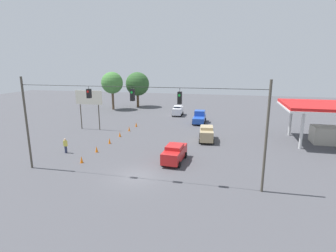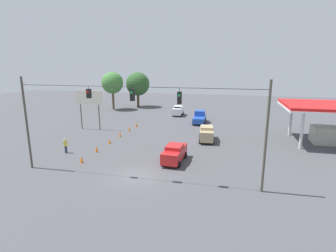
{
  "view_description": "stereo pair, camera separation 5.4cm",
  "coord_description": "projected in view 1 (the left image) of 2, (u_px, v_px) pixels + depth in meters",
  "views": [
    {
      "loc": [
        -7.9,
        20.93,
        9.92
      ],
      "look_at": [
        -1.28,
        -6.98,
        3.21
      ],
      "focal_mm": 28.0,
      "sensor_mm": 36.0,
      "label": 1
    },
    {
      "loc": [
        -7.95,
        20.92,
        9.92
      ],
      "look_at": [
        -1.28,
        -6.98,
        3.21
      ],
      "focal_mm": 28.0,
      "sensor_mm": 36.0,
      "label": 2
    }
  ],
  "objects": [
    {
      "name": "ground_plane",
      "position": [
        137.0,
        176.0,
        23.87
      ],
      "size": [
        140.0,
        140.0,
        0.0
      ],
      "primitive_type": "plane",
      "color": "#47474C"
    },
    {
      "name": "overhead_signal_span",
      "position": [
        134.0,
        119.0,
        22.2
      ],
      "size": [
        21.75,
        0.38,
        8.89
      ],
      "color": "#4C473D",
      "rests_on": "ground_plane"
    },
    {
      "name": "sedan_white_withflow_deep",
      "position": [
        178.0,
        111.0,
        52.37
      ],
      "size": [
        2.09,
        3.95,
        1.94
      ],
      "color": "silver",
      "rests_on": "ground_plane"
    },
    {
      "name": "sedan_red_crossing_near",
      "position": [
        175.0,
        153.0,
        27.28
      ],
      "size": [
        2.13,
        4.55,
        1.83
      ],
      "color": "red",
      "rests_on": "ground_plane"
    },
    {
      "name": "sedan_tan_oncoming_far",
      "position": [
        207.0,
        133.0,
        34.89
      ],
      "size": [
        2.26,
        4.57,
        1.99
      ],
      "color": "tan",
      "rests_on": "ground_plane"
    },
    {
      "name": "pickup_truck_blue_oncoming_deep",
      "position": [
        199.0,
        117.0,
        45.69
      ],
      "size": [
        2.23,
        5.24,
        2.12
      ],
      "color": "#234CB2",
      "rests_on": "ground_plane"
    },
    {
      "name": "traffic_cone_nearest",
      "position": [
        82.0,
        159.0,
        27.1
      ],
      "size": [
        0.32,
        0.32,
        0.74
      ],
      "primitive_type": "cone",
      "color": "orange",
      "rests_on": "ground_plane"
    },
    {
      "name": "traffic_cone_second",
      "position": [
        97.0,
        149.0,
        30.42
      ],
      "size": [
        0.32,
        0.32,
        0.74
      ],
      "primitive_type": "cone",
      "color": "orange",
      "rests_on": "ground_plane"
    },
    {
      "name": "traffic_cone_third",
      "position": [
        110.0,
        141.0,
        33.73
      ],
      "size": [
        0.32,
        0.32,
        0.74
      ],
      "primitive_type": "cone",
      "color": "orange",
      "rests_on": "ground_plane"
    },
    {
      "name": "traffic_cone_fourth",
      "position": [
        120.0,
        134.0,
        36.98
      ],
      "size": [
        0.32,
        0.32,
        0.74
      ],
      "primitive_type": "cone",
      "color": "orange",
      "rests_on": "ground_plane"
    },
    {
      "name": "traffic_cone_fifth",
      "position": [
        129.0,
        129.0,
        40.13
      ],
      "size": [
        0.32,
        0.32,
        0.74
      ],
      "primitive_type": "cone",
      "color": "orange",
      "rests_on": "ground_plane"
    },
    {
      "name": "traffic_cone_farthest",
      "position": [
        136.0,
        124.0,
        43.01
      ],
      "size": [
        0.32,
        0.32,
        0.74
      ],
      "primitive_type": "cone",
      "color": "orange",
      "rests_on": "ground_plane"
    },
    {
      "name": "gas_station",
      "position": [
        332.0,
        115.0,
        33.07
      ],
      "size": [
        11.84,
        9.18,
        5.12
      ],
      "color": "red",
      "rests_on": "ground_plane"
    },
    {
      "name": "roadside_billboard",
      "position": [
        89.0,
        100.0,
        40.28
      ],
      "size": [
        4.44,
        0.16,
        6.11
      ],
      "color": "#4C473D",
      "rests_on": "ground_plane"
    },
    {
      "name": "pedestrian",
      "position": [
        66.0,
        146.0,
        30.05
      ],
      "size": [
        0.4,
        0.28,
        1.72
      ],
      "color": "#2D334C",
      "rests_on": "ground_plane"
    },
    {
      "name": "tree_horizon_left",
      "position": [
        137.0,
        84.0,
        62.32
      ],
      "size": [
        5.58,
        5.58,
        8.28
      ],
      "color": "#4C3823",
      "rests_on": "ground_plane"
    },
    {
      "name": "tree_horizon_right",
      "position": [
        112.0,
        83.0,
        58.44
      ],
      "size": [
        4.81,
        4.81,
        8.43
      ],
      "color": "brown",
      "rests_on": "ground_plane"
    }
  ]
}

